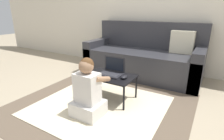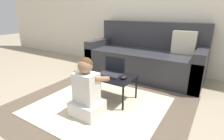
{
  "view_description": "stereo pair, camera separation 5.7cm",
  "coord_description": "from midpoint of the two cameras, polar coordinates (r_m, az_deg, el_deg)",
  "views": [
    {
      "loc": [
        1.09,
        -1.83,
        1.11
      ],
      "look_at": [
        0.0,
        0.01,
        0.39
      ],
      "focal_mm": 28.0,
      "sensor_mm": 36.0,
      "label": 1
    },
    {
      "loc": [
        1.14,
        -1.8,
        1.11
      ],
      "look_at": [
        0.0,
        0.01,
        0.39
      ],
      "focal_mm": 28.0,
      "sensor_mm": 36.0,
      "label": 2
    }
  ],
  "objects": [
    {
      "name": "area_rug",
      "position": [
        2.2,
        -3.17,
        -11.52
      ],
      "size": [
        2.06,
        1.88,
        0.01
      ],
      "color": "brown",
      "rests_on": "ground_plane"
    },
    {
      "name": "computer_mouse",
      "position": [
        2.13,
        4.66,
        -2.32
      ],
      "size": [
        0.07,
        0.11,
        0.04
      ],
      "color": "black",
      "rests_on": "laptop_desk"
    },
    {
      "name": "couch",
      "position": [
        3.18,
        11.18,
        3.88
      ],
      "size": [
        1.99,
        0.83,
        0.93
      ],
      "color": "#2D2D33",
      "rests_on": "ground_plane"
    },
    {
      "name": "laptop",
      "position": [
        2.26,
        0.65,
        -0.59
      ],
      "size": [
        0.3,
        0.22,
        0.23
      ],
      "color": "#232328",
      "rests_on": "laptop_desk"
    },
    {
      "name": "person_seated",
      "position": [
        1.92,
        -7.4,
        -7.12
      ],
      "size": [
        0.33,
        0.4,
        0.66
      ],
      "color": "silver",
      "rests_on": "ground_plane"
    },
    {
      "name": "laptop_desk",
      "position": [
        2.25,
        0.1,
        -2.59
      ],
      "size": [
        0.63,
        0.41,
        0.33
      ],
      "color": "black",
      "rests_on": "ground_plane"
    },
    {
      "name": "ground_plane",
      "position": [
        2.4,
        0.56,
        -8.8
      ],
      "size": [
        16.0,
        16.0,
        0.0
      ],
      "primitive_type": "plane",
      "color": "gray"
    },
    {
      "name": "wall_back",
      "position": [
        3.51,
        14.51,
        20.43
      ],
      "size": [
        9.0,
        0.06,
        2.5
      ],
      "color": "beige",
      "rests_on": "ground_plane"
    }
  ]
}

